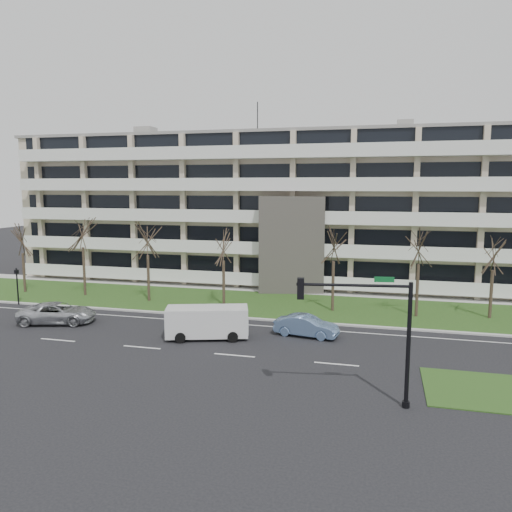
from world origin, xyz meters
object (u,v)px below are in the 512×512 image
(white_van, at_px, (208,320))
(pedestrian_signal, at_px, (17,281))
(silver_pickup, at_px, (57,313))
(traffic_signal, at_px, (370,323))
(blue_sedan, at_px, (306,326))

(white_van, distance_m, pedestrian_signal, 19.42)
(silver_pickup, xyz_separation_m, traffic_signal, (22.43, -8.59, 3.12))
(silver_pickup, bearing_deg, white_van, -108.66)
(silver_pickup, bearing_deg, traffic_signal, -126.22)
(silver_pickup, xyz_separation_m, pedestrian_signal, (-6.85, 4.22, 1.24))
(white_van, relative_size, pedestrian_signal, 1.82)
(silver_pickup, bearing_deg, pedestrian_signal, 43.11)
(silver_pickup, relative_size, blue_sedan, 1.27)
(white_van, bearing_deg, blue_sedan, 0.84)
(traffic_signal, bearing_deg, blue_sedan, 105.58)
(blue_sedan, bearing_deg, traffic_signal, -147.39)
(pedestrian_signal, bearing_deg, silver_pickup, -22.05)
(silver_pickup, relative_size, pedestrian_signal, 1.73)
(pedestrian_signal, bearing_deg, blue_sedan, 2.93)
(blue_sedan, distance_m, traffic_signal, 11.26)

